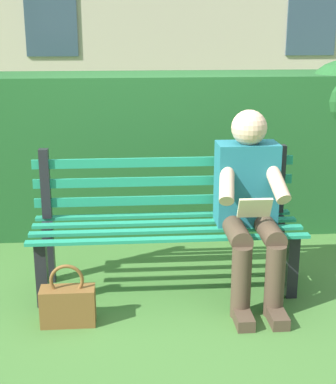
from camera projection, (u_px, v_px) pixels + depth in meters
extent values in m
plane|color=#3D6B2D|center=(167.00, 288.00, 3.73)|extent=(60.00, 60.00, 0.00)
cube|color=black|center=(292.00, 266.00, 3.56)|extent=(0.07, 0.07, 0.42)
cube|color=black|center=(42.00, 274.00, 3.44)|extent=(0.07, 0.07, 0.42)
cube|color=black|center=(277.00, 245.00, 3.89)|extent=(0.07, 0.07, 0.42)
cube|color=black|center=(49.00, 252.00, 3.77)|extent=(0.07, 0.07, 0.42)
cube|color=#1E8460|center=(164.00, 215.00, 3.82)|extent=(1.71, 0.06, 0.02)
cube|color=#1E8460|center=(166.00, 223.00, 3.67)|extent=(1.71, 0.06, 0.02)
cube|color=#1E8460|center=(168.00, 231.00, 3.53)|extent=(1.71, 0.06, 0.02)
cube|color=#1E8460|center=(170.00, 239.00, 3.39)|extent=(1.71, 0.06, 0.02)
cube|color=black|center=(280.00, 179.00, 3.80)|extent=(0.06, 0.06, 0.46)
cube|color=black|center=(45.00, 184.00, 3.68)|extent=(0.06, 0.06, 0.46)
cube|color=#1E8460|center=(164.00, 200.00, 3.78)|extent=(1.71, 0.02, 0.06)
cube|color=#1E8460|center=(164.00, 181.00, 3.74)|extent=(1.71, 0.02, 0.06)
cube|color=#1E8460|center=(164.00, 162.00, 3.70)|extent=(1.71, 0.02, 0.06)
cube|color=#1E6672|center=(246.00, 183.00, 3.58)|extent=(0.38, 0.22, 0.52)
sphere|color=#D8AD8C|center=(249.00, 128.00, 3.46)|extent=(0.22, 0.22, 0.22)
cylinder|color=#473828|center=(268.00, 230.00, 3.46)|extent=(0.13, 0.42, 0.13)
cylinder|color=#473828|center=(236.00, 231.00, 3.44)|extent=(0.13, 0.42, 0.13)
cylinder|color=#473828|center=(275.00, 281.00, 3.33)|extent=(0.12, 0.12, 0.44)
cylinder|color=#473828|center=(241.00, 282.00, 3.31)|extent=(0.12, 0.12, 0.44)
cube|color=#473828|center=(276.00, 316.00, 3.30)|extent=(0.10, 0.24, 0.07)
cube|color=#473828|center=(243.00, 317.00, 3.29)|extent=(0.10, 0.24, 0.07)
cylinder|color=#D8AD8C|center=(276.00, 179.00, 3.44)|extent=(0.14, 0.32, 0.26)
cylinder|color=#D8AD8C|center=(227.00, 180.00, 3.42)|extent=(0.14, 0.32, 0.26)
cube|color=beige|center=(255.00, 208.00, 3.36)|extent=(0.20, 0.07, 0.13)
cube|color=#1E5123|center=(138.00, 152.00, 4.70)|extent=(5.52, 0.67, 1.28)
cube|color=#334756|center=(312.00, 21.00, 10.17)|extent=(0.90, 0.04, 1.20)
cube|color=#334756|center=(51.00, 21.00, 9.82)|extent=(0.90, 0.04, 1.20)
cube|color=brown|center=(68.00, 306.00, 3.26)|extent=(0.31, 0.13, 0.22)
torus|color=brown|center=(67.00, 280.00, 3.21)|extent=(0.19, 0.02, 0.19)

